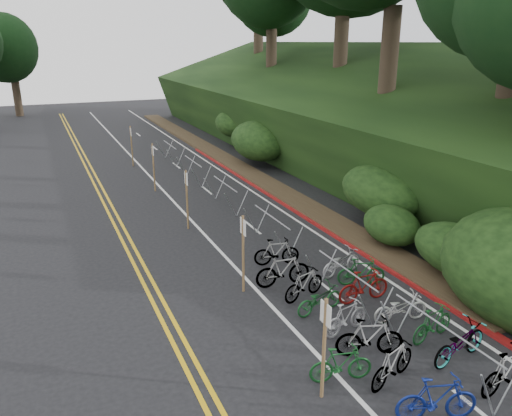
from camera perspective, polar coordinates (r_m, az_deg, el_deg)
The scene contains 10 objects.
ground at distance 11.78m, azimuth 5.65°, elevation -20.49°, with size 120.00×120.00×0.00m, color black.
road_markings at distance 20.16m, azimuth -6.92°, elevation -3.15°, with size 7.47×80.00×0.01m.
red_curb at distance 23.61m, azimuth 3.49°, elevation 0.34°, with size 0.25×28.00×0.10m, color maroon.
embankment at distance 32.55m, azimuth 9.37°, elevation 9.74°, with size 14.30×48.14×9.11m.
bike_rack_front at distance 12.53m, azimuth 20.62°, elevation -13.88°, with size 1.19×3.34×1.27m.
bike_racks_rest at distance 23.20m, azimuth -3.55°, elevation 2.09°, with size 1.14×23.00×1.17m.
signpost_near at distance 10.97m, azimuth 7.80°, elevation -14.96°, with size 0.08×0.40×2.41m.
signposts_rest at distance 23.29m, azimuth -10.00°, elevation 3.38°, with size 0.08×18.40×2.50m.
bike_front at distance 12.00m, azimuth 9.68°, elevation -17.19°, with size 1.48×0.42×0.89m, color #144C1E.
bike_valet at distance 13.83m, azimuth 14.27°, elevation -12.10°, with size 3.13×11.20×1.09m.
Camera 1 is at (-4.68, -7.88, 7.40)m, focal length 35.00 mm.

